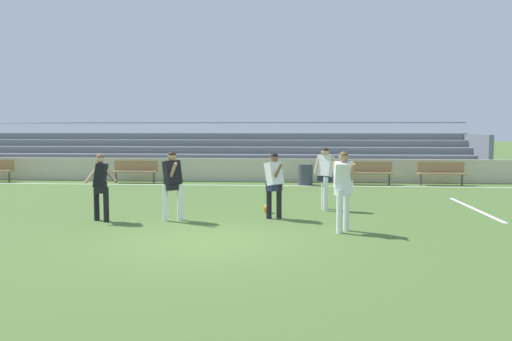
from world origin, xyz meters
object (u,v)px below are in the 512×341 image
Objects in this scene: bench_near_wall_gap at (135,169)px; trash_bin at (305,174)px; bleacher_stand at (182,153)px; soccer_ball at (268,209)px; player_white_pressing_high at (325,173)px; player_white_dropping_back at (274,180)px; player_dark_on_ball at (101,182)px; bench_far_right at (441,171)px; player_white_deep_cover at (343,184)px; player_dark_wide_right at (172,179)px; bench_far_left at (369,171)px.

bench_near_wall_gap is 6.88m from trash_bin.
soccer_ball is at bearing -66.75° from bleacher_stand.
player_white_dropping_back is (-1.31, -1.49, -0.06)m from player_white_pressing_high.
player_white_pressing_high reaches higher than bench_near_wall_gap.
player_white_dropping_back is at bearing 9.55° from player_dark_on_ball.
bench_near_wall_gap is 8.18× the size of soccer_ball.
bench_far_right is 1.11× the size of player_white_dropping_back.
player_white_pressing_high is at bearing 94.26° from player_white_deep_cover.
player_dark_wide_right is (-3.32, -8.19, 0.59)m from trash_bin.
trash_bin is 9.32m from player_white_deep_cover.
player_dark_on_ball is at bearing -158.04° from player_white_pressing_high.
bleacher_stand is 6.99m from trash_bin.
soccer_ball is at bearing 30.44° from player_dark_wide_right.
bench_far_left is 9.77m from player_white_deep_cover.
bench_far_right is (2.77, 0.00, 0.00)m from bench_far_left.
player_dark_wide_right is at bearing -67.27° from bench_near_wall_gap.
bleacher_stand is 15.11× the size of bench_far_right.
trash_bin is at bearing 93.94° from player_white_deep_cover.
bleacher_stand reaches higher than trash_bin.
player_white_dropping_back is 0.97× the size of player_dark_wide_right.
player_white_dropping_back is (-6.15, -8.03, 0.41)m from bench_far_right.
bleacher_stand reaches higher than player_white_deep_cover.
player_dark_wide_right is at bearing -169.39° from player_white_dropping_back.
bench_far_left is 1.08× the size of player_dark_wide_right.
bleacher_stand reaches higher than player_white_pressing_high.
player_white_pressing_high is at bearing -41.94° from bench_near_wall_gap.
trash_bin is (5.75, -3.92, -0.65)m from bleacher_stand.
bleacher_stand is 33.60× the size of trash_bin.
player_dark_wide_right is 2.71m from soccer_ball.
bleacher_stand is 14.66m from player_white_deep_cover.
player_white_dropping_back reaches higher than bench_far_left.
player_white_pressing_high is at bearing 22.96° from soccer_ball.
bench_far_left is 8.04m from soccer_ball.
player_white_pressing_high is 3.04m from player_white_deep_cover.
player_white_pressing_high is at bearing -107.52° from bench_far_left.
bleacher_stand is 16.84× the size of player_white_dropping_back.
player_white_deep_cover reaches higher than player_dark_wide_right.
bench_near_wall_gap is 8.93m from player_dark_on_ball.
bench_far_left is 1.12× the size of player_dark_on_ball.
bleacher_stand is 15.78× the size of player_white_deep_cover.
player_dark_on_ball is (-1.67, -0.24, -0.04)m from player_dark_wide_right.
trash_bin is 0.49× the size of player_dark_wide_right.
player_dark_wide_right is at bearing -152.48° from player_white_pressing_high.
player_dark_on_ball reaches higher than trash_bin.
bench_far_left reaches higher than soccer_ball.
player_dark_on_ball reaches higher than soccer_ball.
soccer_ball is at bearing -51.26° from bench_near_wall_gap.
bench_far_right is 1.12× the size of player_dark_on_ball.
trash_bin is 9.80m from player_dark_on_ball.
player_white_pressing_high is 7.72× the size of soccer_ball.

